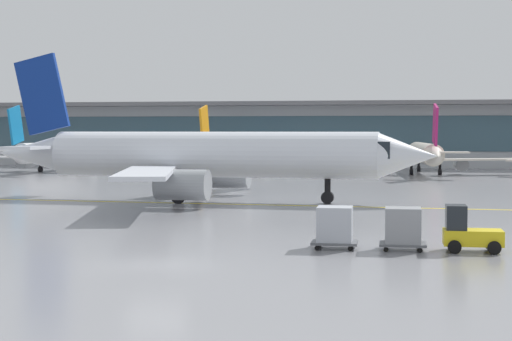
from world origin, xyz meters
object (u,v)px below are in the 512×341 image
at_px(gate_airplane_2, 229,153).
at_px(cargo_dolly_lead, 403,227).
at_px(gate_airplane_1, 56,152).
at_px(gate_airplane_3, 425,154).
at_px(cargo_dolly_trailing, 335,226).
at_px(taxiing_regional_jet, 208,156).
at_px(baggage_tug, 468,232).

relative_size(gate_airplane_2, cargo_dolly_lead, 11.98).
bearing_deg(gate_airplane_1, gate_airplane_3, -83.74).
bearing_deg(cargo_dolly_trailing, gate_airplane_2, 105.44).
bearing_deg(cargo_dolly_lead, gate_airplane_1, 124.65).
distance_m(gate_airplane_2, taxiing_regional_jet, 43.42).
bearing_deg(cargo_dolly_lead, gate_airplane_2, 107.90).
xyz_separation_m(taxiing_regional_jet, baggage_tug, (17.62, -23.23, -2.58)).
distance_m(taxiing_regional_jet, baggage_tug, 29.27).
bearing_deg(taxiing_regional_jet, gate_airplane_3, 70.04).
bearing_deg(taxiing_regional_jet, cargo_dolly_trailing, -60.76).
height_order(gate_airplane_2, cargo_dolly_trailing, gate_airplane_2).
bearing_deg(taxiing_regional_jet, cargo_dolly_lead, -54.96).
distance_m(gate_airplane_1, gate_airplane_2, 22.57).
relative_size(cargo_dolly_lead, cargo_dolly_trailing, 1.00).
distance_m(gate_airplane_3, baggage_tug, 64.77).
bearing_deg(gate_airplane_2, cargo_dolly_trailing, -159.18).
relative_size(gate_airplane_1, gate_airplane_3, 1.00).
relative_size(gate_airplane_2, gate_airplane_3, 1.00).
relative_size(gate_airplane_3, baggage_tug, 9.70).
distance_m(gate_airplane_2, cargo_dolly_trailing, 68.80).
bearing_deg(gate_airplane_3, cargo_dolly_trailing, 170.01).
distance_m(gate_airplane_3, cargo_dolly_lead, 64.85).
bearing_deg(cargo_dolly_trailing, gate_airplane_3, 84.28).
xyz_separation_m(gate_airplane_1, cargo_dolly_lead, (44.60, -62.76, -1.47)).
bearing_deg(gate_airplane_2, taxiing_regional_jet, -165.40).
distance_m(gate_airplane_2, gate_airplane_3, 24.84).
xyz_separation_m(gate_airplane_1, gate_airplane_2, (22.33, 3.25, 0.00)).
bearing_deg(baggage_tug, gate_airplane_1, 126.38).
height_order(gate_airplane_1, cargo_dolly_lead, gate_airplane_1).
bearing_deg(taxiing_regional_jet, gate_airplane_2, 102.63).
height_order(taxiing_regional_jet, cargo_dolly_trailing, taxiing_regional_jet).
relative_size(gate_airplane_3, cargo_dolly_trailing, 11.98).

